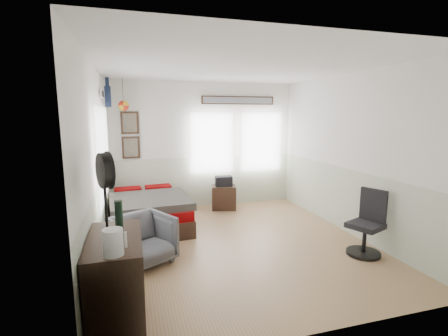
# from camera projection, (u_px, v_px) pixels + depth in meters

# --- Properties ---
(ground_plane) EXTENTS (4.00, 4.50, 0.01)m
(ground_plane) POSITION_uv_depth(u_px,v_px,m) (237.00, 243.00, 5.15)
(ground_plane) COLOR #9E7844
(room_shell) EXTENTS (4.02, 4.52, 2.71)m
(room_shell) POSITION_uv_depth(u_px,v_px,m) (229.00, 141.00, 5.04)
(room_shell) COLOR silver
(room_shell) RESTS_ON ground_plane
(wall_decor) EXTENTS (3.55, 1.32, 1.44)m
(wall_decor) POSITION_uv_depth(u_px,v_px,m) (153.00, 110.00, 6.35)
(wall_decor) COLOR #3C2417
(wall_decor) RESTS_ON room_shell
(bed) EXTENTS (1.43, 1.91, 0.58)m
(bed) POSITION_uv_depth(u_px,v_px,m) (149.00, 211.00, 5.88)
(bed) COLOR #37261B
(bed) RESTS_ON ground_plane
(dresser) EXTENTS (0.48, 1.00, 0.90)m
(dresser) POSITION_uv_depth(u_px,v_px,m) (117.00, 283.00, 3.05)
(dresser) COLOR #37261B
(dresser) RESTS_ON ground_plane
(armchair) EXTENTS (0.97, 0.98, 0.66)m
(armchair) POSITION_uv_depth(u_px,v_px,m) (143.00, 240.00, 4.42)
(armchair) COLOR #575862
(armchair) RESTS_ON ground_plane
(nightstand) EXTENTS (0.58, 0.51, 0.50)m
(nightstand) POSITION_uv_depth(u_px,v_px,m) (224.00, 197.00, 6.98)
(nightstand) COLOR #37261B
(nightstand) RESTS_ON ground_plane
(task_chair) EXTENTS (0.55, 0.55, 0.95)m
(task_chair) POSITION_uv_depth(u_px,v_px,m) (367.00, 228.00, 4.69)
(task_chair) COLOR black
(task_chair) RESTS_ON ground_plane
(kettle) EXTENTS (0.19, 0.16, 0.22)m
(kettle) POSITION_uv_depth(u_px,v_px,m) (113.00, 242.00, 2.59)
(kettle) COLOR silver
(kettle) RESTS_ON dresser
(bottle) EXTENTS (0.08, 0.08, 0.30)m
(bottle) POSITION_uv_depth(u_px,v_px,m) (119.00, 216.00, 3.12)
(bottle) COLOR black
(bottle) RESTS_ON dresser
(stand_fan) EXTENTS (0.19, 0.32, 0.81)m
(stand_fan) POSITION_uv_depth(u_px,v_px,m) (105.00, 172.00, 2.80)
(stand_fan) COLOR black
(stand_fan) RESTS_ON dresser
(black_bag) EXTENTS (0.38, 0.27, 0.21)m
(black_bag) POSITION_uv_depth(u_px,v_px,m) (224.00, 181.00, 6.92)
(black_bag) COLOR black
(black_bag) RESTS_ON nightstand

